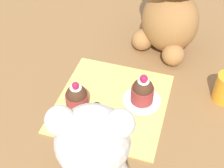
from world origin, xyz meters
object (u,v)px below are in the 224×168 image
teddy_bear_cream (94,161)px  saucer_plate (142,101)px  cupcake_near_tan_bear (143,91)px  cupcake_near_cream_bear (77,97)px

teddy_bear_cream → saucer_plate: bearing=-109.8°
saucer_plate → cupcake_near_tan_bear: 0.03m
saucer_plate → cupcake_near_tan_bear: cupcake_near_tan_bear is taller
teddy_bear_cream → cupcake_near_cream_bear: (0.10, -0.17, -0.07)m
teddy_bear_cream → cupcake_near_cream_bear: bearing=-73.3°
cupcake_near_cream_bear → saucer_plate: size_ratio=0.82×
cupcake_near_cream_bear → saucer_plate: cupcake_near_cream_bear is taller
teddy_bear_cream → cupcake_near_tan_bear: size_ratio=3.10×
cupcake_near_tan_bear → teddy_bear_cream: bearing=83.9°
saucer_plate → teddy_bear_cream: bearing=83.9°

